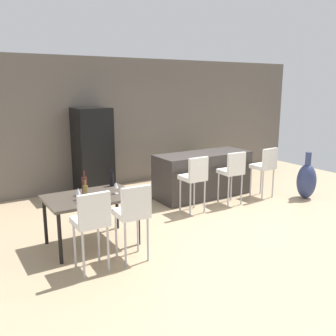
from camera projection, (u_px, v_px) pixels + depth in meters
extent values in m
plane|color=tan|center=(198.00, 212.00, 6.83)|extent=(10.00, 10.00, 0.00)
cube|color=#665B51|center=(132.00, 122.00, 8.70)|extent=(10.00, 0.12, 2.90)
cube|color=#383330|center=(203.00, 175.00, 7.75)|extent=(2.05, 0.78, 0.92)
cube|color=white|center=(193.00, 178.00, 6.72)|extent=(0.40, 0.40, 0.08)
cube|color=white|center=(198.00, 168.00, 6.53)|extent=(0.40, 0.06, 0.36)
cylinder|color=#B2B2B7|center=(180.00, 195.00, 6.85)|extent=(0.03, 0.03, 0.61)
cylinder|color=#B2B2B7|center=(194.00, 192.00, 7.01)|extent=(0.03, 0.03, 0.61)
cylinder|color=#B2B2B7|center=(190.00, 199.00, 6.58)|extent=(0.03, 0.03, 0.61)
cylinder|color=#B2B2B7|center=(205.00, 197.00, 6.75)|extent=(0.03, 0.03, 0.61)
cube|color=white|center=(230.00, 172.00, 7.19)|extent=(0.42, 0.42, 0.08)
cube|color=white|center=(237.00, 162.00, 7.00)|extent=(0.40, 0.08, 0.36)
cylinder|color=#B2B2B7|center=(218.00, 188.00, 7.33)|extent=(0.03, 0.03, 0.61)
cylinder|color=#B2B2B7|center=(231.00, 186.00, 7.48)|extent=(0.03, 0.03, 0.61)
cylinder|color=#B2B2B7|center=(228.00, 192.00, 7.05)|extent=(0.03, 0.03, 0.61)
cylinder|color=#B2B2B7|center=(241.00, 190.00, 7.21)|extent=(0.03, 0.03, 0.61)
cube|color=white|center=(263.00, 166.00, 7.65)|extent=(0.42, 0.42, 0.08)
cube|color=white|center=(270.00, 157.00, 7.46)|extent=(0.40, 0.08, 0.36)
cylinder|color=#B2B2B7|center=(251.00, 182.00, 7.76)|extent=(0.03, 0.03, 0.61)
cylinder|color=#B2B2B7|center=(261.00, 180.00, 7.94)|extent=(0.03, 0.03, 0.61)
cylinder|color=#B2B2B7|center=(263.00, 185.00, 7.50)|extent=(0.03, 0.03, 0.61)
cylinder|color=#B2B2B7|center=(273.00, 183.00, 7.68)|extent=(0.03, 0.03, 0.61)
cube|color=#4C4238|center=(91.00, 197.00, 5.31)|extent=(1.26, 0.87, 0.04)
cylinder|color=black|center=(45.00, 221.00, 5.40)|extent=(0.05, 0.05, 0.70)
cylinder|color=black|center=(117.00, 208.00, 5.99)|extent=(0.05, 0.05, 0.70)
cylinder|color=black|center=(60.00, 239.00, 4.78)|extent=(0.05, 0.05, 0.70)
cylinder|color=black|center=(138.00, 222.00, 5.37)|extent=(0.05, 0.05, 0.70)
cube|color=white|center=(90.00, 221.00, 4.57)|extent=(0.40, 0.40, 0.08)
cube|color=white|center=(94.00, 208.00, 4.38)|extent=(0.40, 0.06, 0.36)
cylinder|color=#B2B2B7|center=(75.00, 245.00, 4.69)|extent=(0.03, 0.03, 0.61)
cylinder|color=#B2B2B7|center=(98.00, 240.00, 4.86)|extent=(0.03, 0.03, 0.61)
cylinder|color=#B2B2B7|center=(83.00, 255.00, 4.43)|extent=(0.03, 0.03, 0.61)
cylinder|color=#B2B2B7|center=(108.00, 249.00, 4.59)|extent=(0.03, 0.03, 0.61)
cube|color=white|center=(131.00, 213.00, 4.86)|extent=(0.42, 0.42, 0.08)
cube|color=white|center=(136.00, 200.00, 4.67)|extent=(0.40, 0.08, 0.36)
cylinder|color=#B2B2B7|center=(116.00, 236.00, 5.00)|extent=(0.03, 0.03, 0.61)
cylinder|color=#B2B2B7|center=(138.00, 231.00, 5.15)|extent=(0.03, 0.03, 0.61)
cylinder|color=#B2B2B7|center=(125.00, 244.00, 4.72)|extent=(0.03, 0.03, 0.61)
cylinder|color=#B2B2B7|center=(148.00, 239.00, 4.88)|extent=(0.03, 0.03, 0.61)
cylinder|color=#471E19|center=(84.00, 186.00, 5.35)|extent=(0.08, 0.08, 0.26)
cylinder|color=#471E19|center=(84.00, 174.00, 5.32)|extent=(0.03, 0.03, 0.09)
cylinder|color=black|center=(112.00, 180.00, 5.81)|extent=(0.07, 0.07, 0.20)
cylinder|color=black|center=(111.00, 171.00, 5.78)|extent=(0.03, 0.03, 0.07)
cylinder|color=brown|center=(86.00, 194.00, 5.04)|extent=(0.07, 0.07, 0.22)
cylinder|color=brown|center=(85.00, 183.00, 5.00)|extent=(0.02, 0.02, 0.08)
cylinder|color=silver|center=(79.00, 200.00, 5.11)|extent=(0.06, 0.06, 0.00)
cylinder|color=silver|center=(78.00, 197.00, 5.10)|extent=(0.01, 0.01, 0.08)
cone|color=silver|center=(78.00, 191.00, 5.09)|extent=(0.07, 0.07, 0.09)
cylinder|color=silver|center=(116.00, 193.00, 5.42)|extent=(0.06, 0.06, 0.00)
cylinder|color=silver|center=(116.00, 191.00, 5.41)|extent=(0.01, 0.01, 0.08)
cone|color=silver|center=(116.00, 185.00, 5.40)|extent=(0.07, 0.07, 0.09)
cube|color=black|center=(93.00, 151.00, 7.85)|extent=(0.72, 0.68, 1.84)
ellipsoid|color=navy|center=(306.00, 181.00, 7.62)|extent=(0.39, 0.39, 0.72)
cylinder|color=navy|center=(308.00, 159.00, 7.52)|extent=(0.12, 0.12, 0.27)
cylinder|color=#38383D|center=(201.00, 172.00, 9.50)|extent=(0.24, 0.24, 0.22)
sphere|color=#2D6B33|center=(201.00, 161.00, 9.44)|extent=(0.42, 0.42, 0.42)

